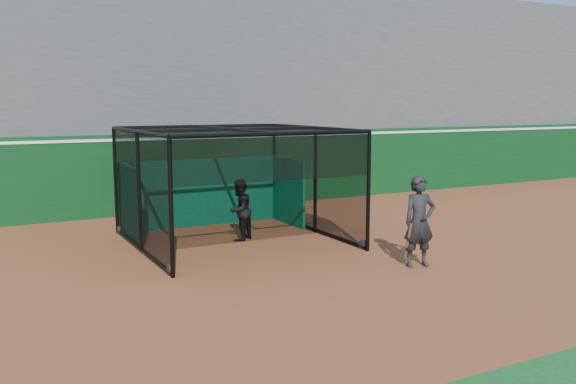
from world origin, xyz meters
name	(u,v)px	position (x,y,z in m)	size (l,w,h in m)	color
ground	(310,275)	(0.00, 0.00, 0.00)	(120.00, 120.00, 0.00)	brown
outfield_wall	(177,171)	(0.00, 8.50, 1.29)	(50.00, 0.50, 2.50)	#0A3714
grandstand	(143,75)	(0.00, 12.27, 4.48)	(50.00, 7.85, 8.95)	#4C4C4F
batting_cage	(233,186)	(-0.16, 3.54, 1.40)	(4.81, 4.93, 2.80)	black
batter	(240,210)	(0.02, 3.58, 0.78)	(0.76, 0.59, 1.56)	black
on_deck_player	(419,222)	(2.36, -0.51, 0.97)	(0.78, 0.59, 1.94)	black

